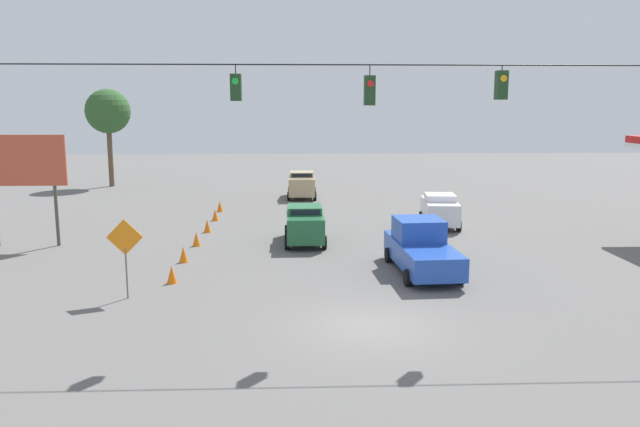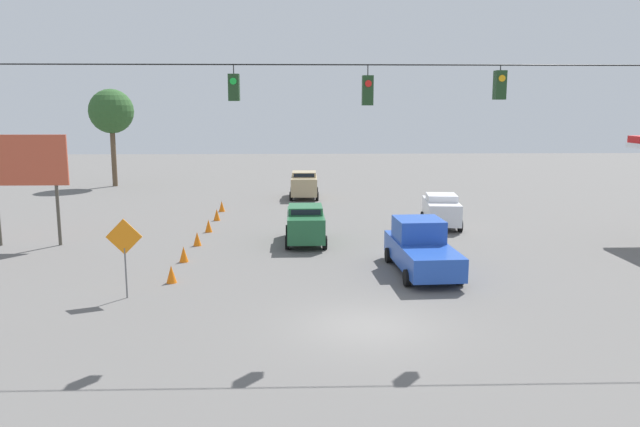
% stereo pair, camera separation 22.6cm
% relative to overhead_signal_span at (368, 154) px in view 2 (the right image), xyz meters
% --- Properties ---
extents(ground_plane, '(140.00, 140.00, 0.00)m').
position_rel_overhead_signal_span_xyz_m(ground_plane, '(0.03, 0.77, -5.25)').
color(ground_plane, '#605E5B').
extents(overhead_signal_span, '(24.08, 0.38, 8.45)m').
position_rel_overhead_signal_span_xyz_m(overhead_signal_span, '(0.00, 0.00, 0.00)').
color(overhead_signal_span, '#939399').
rests_on(overhead_signal_span, ground_plane).
extents(sedan_tan_withflow_deep, '(2.11, 4.08, 1.95)m').
position_rel_overhead_signal_span_xyz_m(sedan_tan_withflow_deep, '(1.83, -26.45, -4.23)').
color(sedan_tan_withflow_deep, tan).
rests_on(sedan_tan_withflow_deep, ground_plane).
extents(sedan_green_withflow_mid, '(2.03, 4.26, 1.87)m').
position_rel_overhead_signal_span_xyz_m(sedan_green_withflow_mid, '(1.84, -11.17, -4.27)').
color(sedan_green_withflow_mid, '#236038').
rests_on(sedan_green_withflow_mid, ground_plane).
extents(pickup_truck_blue_crossing_near, '(2.49, 5.69, 2.12)m').
position_rel_overhead_signal_span_xyz_m(pickup_truck_blue_crossing_near, '(-2.82, -5.58, -4.27)').
color(pickup_truck_blue_crossing_near, '#234CB2').
rests_on(pickup_truck_blue_crossing_near, ground_plane).
extents(sedan_white_oncoming_far, '(2.26, 4.15, 1.85)m').
position_rel_overhead_signal_span_xyz_m(sedan_white_oncoming_far, '(-5.77, -15.07, -4.28)').
color(sedan_white_oncoming_far, silver).
rests_on(sedan_white_oncoming_far, ground_plane).
extents(traffic_cone_nearest, '(0.39, 0.39, 0.69)m').
position_rel_overhead_signal_span_xyz_m(traffic_cone_nearest, '(7.03, -4.26, -4.90)').
color(traffic_cone_nearest, orange).
rests_on(traffic_cone_nearest, ground_plane).
extents(traffic_cone_second, '(0.39, 0.39, 0.69)m').
position_rel_overhead_signal_span_xyz_m(traffic_cone_second, '(7.16, -7.51, -4.90)').
color(traffic_cone_second, orange).
rests_on(traffic_cone_second, ground_plane).
extents(traffic_cone_third, '(0.39, 0.39, 0.69)m').
position_rel_overhead_signal_span_xyz_m(traffic_cone_third, '(7.10, -10.69, -4.90)').
color(traffic_cone_third, orange).
rests_on(traffic_cone_third, ground_plane).
extents(traffic_cone_fourth, '(0.39, 0.39, 0.69)m').
position_rel_overhead_signal_span_xyz_m(traffic_cone_fourth, '(7.03, -13.99, -4.90)').
color(traffic_cone_fourth, orange).
rests_on(traffic_cone_fourth, ground_plane).
extents(traffic_cone_fifth, '(0.39, 0.39, 0.69)m').
position_rel_overhead_signal_span_xyz_m(traffic_cone_fifth, '(7.04, -17.44, -4.90)').
color(traffic_cone_fifth, orange).
rests_on(traffic_cone_fifth, ground_plane).
extents(traffic_cone_farthest, '(0.39, 0.39, 0.69)m').
position_rel_overhead_signal_span_xyz_m(traffic_cone_farthest, '(7.15, -20.62, -4.90)').
color(traffic_cone_farthest, orange).
rests_on(traffic_cone_farthest, ground_plane).
extents(roadside_billboard, '(4.10, 0.16, 5.36)m').
position_rel_overhead_signal_span_xyz_m(roadside_billboard, '(15.23, -11.03, -1.40)').
color(roadside_billboard, '#4C473D').
rests_on(roadside_billboard, ground_plane).
extents(work_zone_sign, '(1.27, 0.06, 2.84)m').
position_rel_overhead_signal_span_xyz_m(work_zone_sign, '(8.22, -2.40, -3.26)').
color(work_zone_sign, slate).
rests_on(work_zone_sign, ground_plane).
extents(tree_horizon_left, '(3.66, 3.66, 8.09)m').
position_rel_overhead_signal_span_xyz_m(tree_horizon_left, '(17.78, -33.85, 0.95)').
color(tree_horizon_left, brown).
rests_on(tree_horizon_left, ground_plane).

